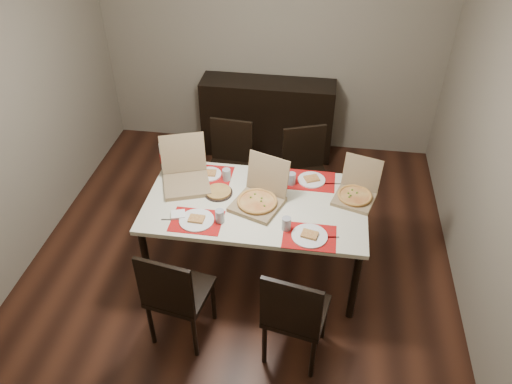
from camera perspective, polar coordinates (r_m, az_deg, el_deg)
ground at (r=4.70m, az=-1.59°, el=-7.17°), size 3.80×4.00×0.02m
room_walls at (r=4.07m, az=-0.95°, el=14.98°), size 3.84×4.02×2.62m
sideboard at (r=5.84m, az=1.32°, el=8.45°), size 1.50×0.40×0.90m
dining_table at (r=4.12m, az=0.00°, el=-1.83°), size 1.80×1.00×0.75m
chair_near_left at (r=3.74m, az=-9.24°, el=-11.38°), size 0.49×0.49×0.93m
chair_near_right at (r=3.59m, az=4.38°, el=-13.66°), size 0.49×0.49×0.93m
chair_far_left at (r=4.96m, az=-3.06°, el=3.35°), size 0.45×0.45×0.93m
chair_far_right at (r=4.87m, az=5.72°, el=2.47°), size 0.54×0.54×0.93m
setting_near_left at (r=3.91m, az=-6.41°, el=-3.06°), size 0.50×0.30×0.11m
setting_near_right at (r=3.78m, az=5.46°, el=-4.67°), size 0.44×0.30×0.11m
setting_far_left at (r=4.37m, az=-5.08°, el=2.08°), size 0.47×0.30×0.11m
setting_far_right at (r=4.30m, az=5.74°, el=1.41°), size 0.50×0.30×0.11m
napkin_loose at (r=4.00m, az=1.03°, el=-1.85°), size 0.14×0.14×0.02m
pizza_box_center at (r=4.02m, az=0.36°, el=-0.73°), size 0.48×0.50×0.37m
pizza_box_right at (r=4.17m, az=11.35°, el=-0.07°), size 0.40×0.42×0.32m
pizza_box_left at (r=4.29m, az=-8.02°, el=1.70°), size 0.50×0.52×0.38m
faina_plate at (r=4.17m, az=-4.32°, el=-0.01°), size 0.24×0.24×0.03m
dip_bowl at (r=4.20m, az=2.34°, el=0.47°), size 0.14×0.14×0.03m
soda_bottle at (r=4.44m, az=-10.25°, el=4.00°), size 0.11×0.11×0.32m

